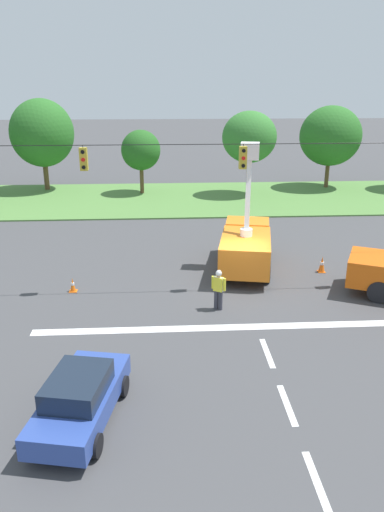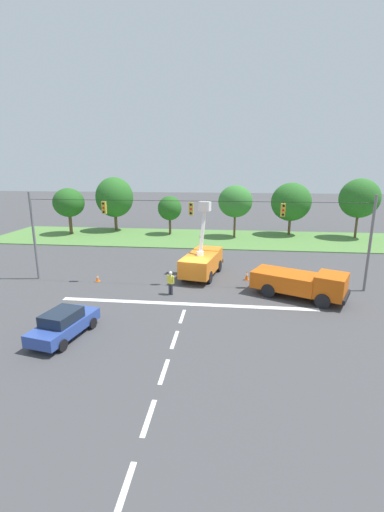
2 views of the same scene
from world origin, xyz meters
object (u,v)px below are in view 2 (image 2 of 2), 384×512
Objects in this scene: utility_truck_support_near at (301,282)px; utility_truck_bucket_lift at (202,261)px; tree_east at (235,201)px; tree_east_end at (360,198)px; sedan_blue at (64,324)px; tree_west at (115,197)px; road_worker at (171,281)px; tree_centre at (170,208)px; tree_far_east at (291,202)px; tree_far_west at (69,203)px; traffic_cone_foreground_left at (97,278)px; traffic_cone_mid_left at (247,275)px.

utility_truck_bucket_lift is at bearing 150.33° from utility_truck_support_near.
tree_east is 15.68m from tree_east_end.
tree_east is 1.08× the size of utility_truck_bucket_lift.
tree_east_end is (15.64, 1.11, 0.46)m from tree_east.
tree_east is 1.49× the size of sedan_blue.
tree_west is 17.30m from tree_east.
tree_east_end is 26.04m from utility_truck_bucket_lift.
road_worker is at bearing 56.45° from sedan_blue.
utility_truck_support_near is (13.30, -21.99, -2.52)m from tree_centre.
tree_west reaches higher than tree_centre.
tree_centre reaches higher than sedan_blue.
tree_far_east is (24.48, -0.50, -0.34)m from tree_west.
tree_west is 1.69× the size of sedan_blue.
road_worker is (-1.90, -4.67, -0.35)m from utility_truck_bucket_lift.
utility_truck_bucket_lift is (-18.49, -17.92, -3.85)m from tree_east_end.
utility_truck_support_near is (26.90, -20.62, -3.25)m from tree_far_west.
utility_truck_support_near is 10.61× the size of traffic_cone_foreground_left.
tree_centre is at bearing -175.08° from tree_far_east.
tree_west is at bearing 176.93° from tree_east_end.
tree_west is at bearing 31.53° from tree_far_west.
sedan_blue is at bearing -76.36° from tree_west.
traffic_cone_mid_left is (0.92, -17.52, -4.34)m from tree_east.
tree_east reaches higher than utility_truck_bucket_lift.
road_worker is 2.70× the size of traffic_cone_foreground_left.
utility_truck_support_near is (4.53, -21.02, -3.62)m from tree_east.
tree_far_east is 27.01m from road_worker.
tree_far_east is (7.42, 2.36, -0.21)m from tree_east.
tree_east_end is (24.41, 0.14, 1.57)m from tree_centre.
road_worker reaches higher than sedan_blue.
tree_far_east is 1.55× the size of sedan_blue.
tree_far_east is 10.78× the size of traffic_cone_foreground_left.
sedan_blue is at bearing -108.30° from tree_east.
tree_east_end is 11.72× the size of traffic_cone_foreground_left.
road_worker is at bearing -102.48° from tree_east.
utility_truck_support_near is at bearing 2.85° from road_worker.
tree_west is 24.52m from utility_truck_bucket_lift.
tree_far_east is 28.85m from traffic_cone_foreground_left.
utility_truck_bucket_lift is 8.77m from traffic_cone_foreground_left.
tree_far_east is 21.99m from utility_truck_bucket_lift.
tree_far_east reaches higher than tree_far_west.
utility_truck_bucket_lift is 0.91× the size of utility_truck_support_near.
tree_centre is (8.29, -1.89, -1.23)m from tree_west.
tree_east is (8.77, -0.97, 1.10)m from tree_centre.
tree_centre is 18.88m from utility_truck_bucket_lift.
tree_east_end is at bearing 37.17° from traffic_cone_foreground_left.
traffic_cone_foreground_left is (-1.78, 9.29, -0.47)m from sedan_blue.
tree_centre is 2.99× the size of road_worker.
utility_truck_support_near is at bearing -29.67° from utility_truck_bucket_lift.
traffic_cone_foreground_left is (-15.74, 1.77, -0.81)m from utility_truck_support_near.
sedan_blue is at bearing -65.32° from tree_far_west.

